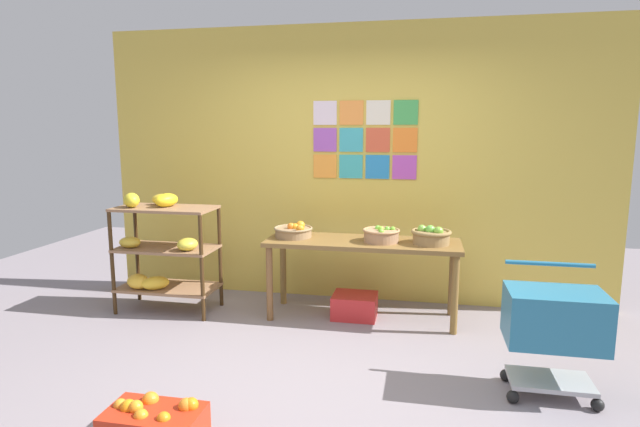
{
  "coord_description": "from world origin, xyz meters",
  "views": [
    {
      "loc": [
        0.7,
        -3.25,
        1.73
      ],
      "look_at": [
        -0.13,
        0.85,
        1.04
      ],
      "focal_mm": 28.86,
      "sensor_mm": 36.0,
      "label": 1
    }
  ],
  "objects": [
    {
      "name": "banana_shelf_unit",
      "position": [
        -1.71,
        1.1,
        0.65
      ],
      "size": [
        0.93,
        0.48,
        1.14
      ],
      "color": "#3C2712",
      "rests_on": "ground"
    },
    {
      "name": "ground",
      "position": [
        0.0,
        0.0,
        0.0
      ],
      "size": [
        9.66,
        9.66,
        0.0
      ],
      "primitive_type": "plane",
      "color": "gray"
    },
    {
      "name": "shopping_cart",
      "position": [
        1.55,
        0.13,
        0.5
      ],
      "size": [
        0.6,
        0.44,
        0.84
      ],
      "rotation": [
        0.0,
        0.0,
        -0.08
      ],
      "color": "black",
      "rests_on": "ground"
    },
    {
      "name": "orange_crate_foreground",
      "position": [
        -0.71,
        -0.87,
        0.11
      ],
      "size": [
        0.53,
        0.31,
        0.25
      ],
      "color": "red",
      "rests_on": "ground"
    },
    {
      "name": "fruit_basket_back_left",
      "position": [
        0.78,
        1.27,
        0.8
      ],
      "size": [
        0.35,
        0.35,
        0.17
      ],
      "color": "olive",
      "rests_on": "display_table"
    },
    {
      "name": "display_table",
      "position": [
        0.18,
        1.29,
        0.64
      ],
      "size": [
        1.75,
        0.58,
        0.73
      ],
      "color": "brown",
      "rests_on": "ground"
    },
    {
      "name": "fruit_basket_left",
      "position": [
        0.35,
        1.26,
        0.79
      ],
      "size": [
        0.33,
        0.33,
        0.14
      ],
      "color": "#A97E5A",
      "rests_on": "display_table"
    },
    {
      "name": "back_wall_with_art",
      "position": [
        0.0,
        1.86,
        1.37
      ],
      "size": [
        5.09,
        0.07,
        2.73
      ],
      "color": "gold",
      "rests_on": "ground"
    },
    {
      "name": "fruit_basket_back_right",
      "position": [
        -0.47,
        1.31,
        0.79
      ],
      "size": [
        0.36,
        0.36,
        0.15
      ],
      "color": "#947450",
      "rests_on": "display_table"
    },
    {
      "name": "produce_crate_under_table",
      "position": [
        0.11,
        1.28,
        0.11
      ],
      "size": [
        0.4,
        0.33,
        0.22
      ],
      "primitive_type": "cube",
      "color": "red",
      "rests_on": "ground"
    }
  ]
}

